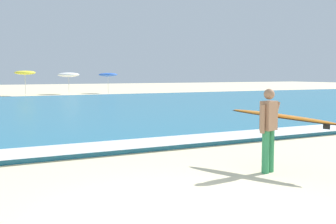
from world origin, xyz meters
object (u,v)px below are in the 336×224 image
(beach_umbrella_4, at_px, (69,75))
(surfer_with_board, at_px, (275,122))
(beach_umbrella_3, at_px, (25,73))
(beach_umbrella_5, at_px, (108,75))

(beach_umbrella_4, bearing_deg, surfer_with_board, -98.46)
(beach_umbrella_3, height_order, beach_umbrella_5, beach_umbrella_3)
(beach_umbrella_3, distance_m, beach_umbrella_4, 4.60)
(surfer_with_board, distance_m, beach_umbrella_5, 37.41)
(surfer_with_board, xyz_separation_m, beach_umbrella_3, (0.94, 34.88, 1.11))
(surfer_with_board, height_order, beach_umbrella_4, beach_umbrella_4)
(surfer_with_board, relative_size, beach_umbrella_3, 1.08)
(beach_umbrella_5, bearing_deg, beach_umbrella_3, -171.62)
(beach_umbrella_3, xyz_separation_m, beach_umbrella_4, (4.43, 1.23, -0.20))
(surfer_with_board, distance_m, beach_umbrella_4, 36.52)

